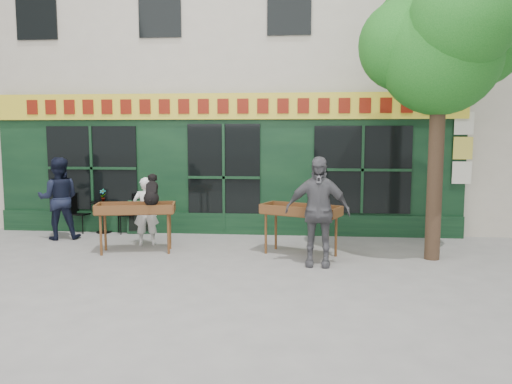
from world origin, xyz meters
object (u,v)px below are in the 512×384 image
woman (146,211)px  man_left (59,198)px  book_cart_center (136,212)px  man_right (317,211)px  book_cart_right (301,214)px  bistro_table (103,210)px  dog (152,189)px

woman → man_left: 2.19m
book_cart_center → man_right: 3.65m
book_cart_right → man_right: (0.30, -0.75, 0.16)m
book_cart_center → man_left: (-2.14, 1.08, 0.10)m
man_right → bistro_table: (-5.02, 2.56, -0.44)m
dog → bistro_table: size_ratio=0.79×
man_left → book_cart_right: bearing=149.7°
man_right → book_cart_center: bearing=172.9°
book_cart_center → man_right: (3.58, -0.69, 0.16)m
woman → book_cart_right: (3.28, -0.59, 0.09)m
book_cart_center → dog: 0.59m
woman → man_left: (-2.14, 0.43, 0.20)m
book_cart_right → man_left: bearing=-166.9°
dog → man_right: (3.23, -0.64, -0.30)m
book_cart_center → book_cart_right: (3.28, 0.06, 0.00)m
dog → book_cart_right: (2.93, 0.11, -0.47)m
man_right → man_left: size_ratio=1.07×
dog → bistro_table: 2.73m
man_right → bistro_table: size_ratio=2.59×
book_cart_center → book_cart_right: bearing=-10.3°
book_cart_center → woman: (-0.00, 0.65, -0.09)m
woman → man_right: 3.83m
dog → man_right: 3.31m
book_cart_right → book_cart_center: bearing=-155.2°
woman → man_right: size_ratio=0.74×
dog → woman: dog is taller
dog → bistro_table: bearing=121.8°
dog → book_cart_right: bearing=-9.2°
book_cart_center → dog: dog is taller
book_cart_center → man_left: size_ratio=0.86×
woman → book_cart_center: bearing=78.7°
woman → book_cart_right: woman is taller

